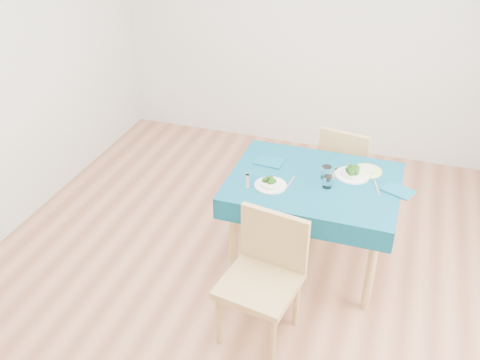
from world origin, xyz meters
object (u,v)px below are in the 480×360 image
(table, at_px, (310,223))
(chair_near, at_px, (260,267))
(chair_far, at_px, (348,161))
(bowl_far, at_px, (353,171))
(side_plate, at_px, (367,171))
(bowl_near, at_px, (271,182))

(table, distance_m, chair_near, 0.84)
(chair_far, height_order, bowl_far, chair_far)
(chair_far, distance_m, side_plate, 0.66)
(chair_near, height_order, side_plate, chair_near)
(bowl_near, height_order, bowl_far, bowl_far)
(side_plate, bearing_deg, chair_far, 109.57)
(bowl_far, distance_m, side_plate, 0.14)
(chair_near, bearing_deg, bowl_far, 76.24)
(chair_far, height_order, side_plate, chair_far)
(side_plate, bearing_deg, bowl_far, -134.87)
(table, height_order, chair_far, chair_far)
(chair_near, height_order, bowl_near, chair_near)
(table, relative_size, chair_far, 1.17)
(chair_near, xyz_separation_m, bowl_near, (-0.11, 0.63, 0.22))
(chair_far, xyz_separation_m, bowl_far, (0.11, -0.67, 0.29))
(bowl_near, relative_size, side_plate, 1.08)
(table, bearing_deg, bowl_far, 30.34)
(chair_near, height_order, bowl_far, chair_near)
(table, xyz_separation_m, side_plate, (0.34, 0.24, 0.38))
(bowl_near, height_order, side_plate, bowl_near)
(chair_far, bearing_deg, side_plate, 118.12)
(chair_near, xyz_separation_m, chair_far, (0.30, 1.62, -0.07))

